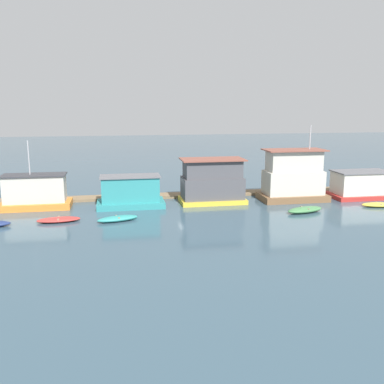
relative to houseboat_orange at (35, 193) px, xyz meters
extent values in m
plane|color=#385160|center=(15.72, -0.54, -1.58)|extent=(200.00, 200.00, 0.00)
cube|color=#846B4C|center=(15.72, 2.91, -1.43)|extent=(51.00, 2.12, 0.30)
cube|color=orange|center=(0.00, 0.00, -1.25)|extent=(6.89, 3.30, 0.65)
cube|color=beige|center=(0.00, 0.00, 0.41)|extent=(5.88, 2.30, 2.68)
cube|color=#38383D|center=(0.00, 0.00, 1.81)|extent=(6.18, 2.60, 0.12)
cylinder|color=#B2B2B7|center=(-0.37, 0.00, 3.55)|extent=(0.12, 0.12, 3.37)
cube|color=teal|center=(9.44, -1.01, -1.29)|extent=(6.79, 3.58, 0.58)
cube|color=teal|center=(9.44, -1.01, 0.26)|extent=(5.75, 2.54, 2.51)
cube|color=slate|center=(9.44, -1.01, 1.57)|extent=(6.05, 2.84, 0.12)
cube|color=gold|center=(18.08, -0.54, -1.34)|extent=(6.87, 3.85, 0.47)
cube|color=#4C4C51|center=(18.08, -0.54, 0.01)|extent=(6.36, 3.34, 2.24)
cube|color=#4C4C51|center=(18.08, -0.54, 2.05)|extent=(5.93, 2.91, 1.85)
cube|color=brown|center=(18.08, -0.54, 3.04)|extent=(6.66, 3.64, 0.12)
cube|color=brown|center=(26.97, -1.01, -1.23)|extent=(7.15, 3.90, 0.70)
cube|color=beige|center=(26.97, -1.01, 0.38)|extent=(6.21, 2.95, 2.52)
cube|color=beige|center=(26.97, -1.01, 2.74)|extent=(5.66, 2.41, 2.20)
cube|color=brown|center=(26.97, -1.01, 3.90)|extent=(6.51, 3.25, 0.12)
cylinder|color=#B2B2B7|center=(28.67, -1.01, 5.25)|extent=(0.12, 0.12, 2.57)
cube|color=red|center=(35.04, -1.02, -1.35)|extent=(6.81, 4.09, 0.45)
cube|color=silver|center=(35.04, -1.02, 0.08)|extent=(5.88, 3.16, 2.42)
cube|color=slate|center=(35.04, -1.02, 1.35)|extent=(6.18, 3.46, 0.12)
ellipsoid|color=red|center=(2.88, -5.73, -1.38)|extent=(3.88, 1.79, 0.40)
cube|color=#997F60|center=(2.88, -5.73, -1.23)|extent=(0.26, 1.26, 0.08)
ellipsoid|color=teal|center=(8.07, -6.43, -1.34)|extent=(3.92, 2.24, 0.47)
cube|color=#997F60|center=(8.07, -6.43, -1.17)|extent=(0.45, 1.08, 0.08)
ellipsoid|color=#47844C|center=(25.97, -6.42, -1.31)|extent=(4.16, 2.44, 0.54)
cube|color=#997F60|center=(25.97, -6.42, -1.12)|extent=(0.48, 1.23, 0.08)
ellipsoid|color=yellow|center=(34.48, -5.47, -1.38)|extent=(3.68, 1.96, 0.39)
cube|color=#997F60|center=(34.48, -5.47, -1.24)|extent=(0.34, 1.23, 0.08)
cylinder|color=brown|center=(20.30, 1.59, -0.86)|extent=(0.26, 0.26, 1.43)
cylinder|color=brown|center=(16.58, 1.59, -0.94)|extent=(0.22, 0.22, 1.26)
camera|label=1|loc=(8.20, -44.05, 8.79)|focal=40.00mm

